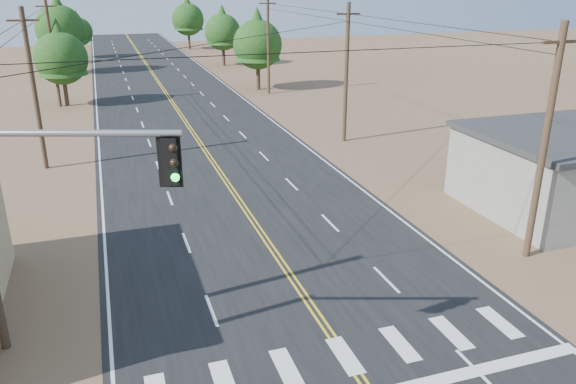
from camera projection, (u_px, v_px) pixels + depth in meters
name	position (u px, v px, depth m)	size (l,w,h in m)	color
road	(212.00, 161.00, 37.73)	(15.00, 200.00, 0.02)	black
utility_pole_left_mid	(34.00, 89.00, 34.59)	(1.80, 0.30, 10.00)	#4C3826
utility_pole_left_far	(53.00, 52.00, 52.34)	(1.80, 0.30, 10.00)	#4C3826
utility_pole_right_near	(544.00, 144.00, 23.04)	(1.80, 0.30, 10.00)	#4C3826
utility_pole_right_mid	(346.00, 73.00, 40.79)	(1.80, 0.30, 10.00)	#4C3826
utility_pole_right_far	(268.00, 45.00, 58.54)	(1.80, 0.30, 10.00)	#4C3826
signal_mast_left	(12.00, 221.00, 14.79)	(6.40, 2.41, 8.09)	gray
tree_left_near	(60.00, 53.00, 52.73)	(4.92, 4.92, 8.20)	#3F2D1E
tree_left_mid	(59.00, 24.00, 71.07)	(6.04, 6.04, 10.07)	#3F2D1E
tree_left_far	(78.00, 29.00, 86.20)	(4.33, 4.33, 7.21)	#3F2D1E
tree_right_near	(257.00, 39.00, 60.62)	(5.30, 5.30, 8.84)	#3F2D1E
tree_right_mid	(223.00, 28.00, 78.17)	(5.02, 5.02, 8.36)	#3F2D1E
tree_right_far	(188.00, 16.00, 96.96)	(5.49, 5.49, 9.15)	#3F2D1E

